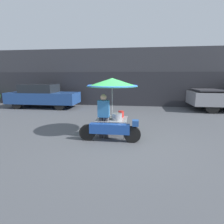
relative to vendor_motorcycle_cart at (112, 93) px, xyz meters
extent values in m
plane|color=#4C4F54|center=(0.37, -0.39, -1.55)|extent=(36.00, 36.00, 0.00)
cube|color=#38383D|center=(0.37, 7.61, 0.46)|extent=(28.00, 2.00, 4.02)
cube|color=#28282D|center=(0.37, 6.58, -0.35)|extent=(23.80, 0.06, 2.40)
cylinder|color=black|center=(0.74, -0.56, -1.28)|extent=(0.54, 0.14, 0.54)
cylinder|color=black|center=(-0.75, -0.56, -1.28)|extent=(0.54, 0.14, 0.54)
cube|color=#1E479E|center=(-0.01, -0.56, -1.12)|extent=(1.31, 0.24, 0.32)
cube|color=#234C93|center=(0.82, -0.56, -0.90)|extent=(0.20, 0.24, 0.18)
cylinder|color=black|center=(-0.01, 0.39, -1.31)|extent=(0.48, 0.14, 0.48)
cylinder|color=#515156|center=(0.45, -0.34, -1.26)|extent=(0.03, 0.03, 0.59)
cylinder|color=#515156|center=(0.45, 0.51, -1.26)|extent=(0.03, 0.03, 0.59)
cylinder|color=#515156|center=(-0.46, -0.34, -1.26)|extent=(0.03, 0.03, 0.59)
cylinder|color=#515156|center=(-0.46, 0.51, -1.26)|extent=(0.03, 0.03, 0.59)
cube|color=#9E9EA3|center=(-0.01, 0.09, -0.95)|extent=(1.07, 1.00, 0.02)
cylinder|color=#B2B2B7|center=(-0.01, 0.09, -0.37)|extent=(0.03, 0.03, 1.15)
cone|color=green|center=(-0.01, 0.09, 0.35)|extent=(1.78, 1.78, 0.28)
torus|color=blue|center=(-0.01, 0.09, 0.23)|extent=(1.74, 1.74, 0.05)
cylinder|color=#939399|center=(-0.25, -0.09, -0.84)|extent=(0.37, 0.37, 0.20)
cylinder|color=#939399|center=(0.18, -0.06, -0.83)|extent=(0.35, 0.35, 0.22)
cylinder|color=red|center=(0.29, 0.36, -0.83)|extent=(0.21, 0.21, 0.23)
cylinder|color=#2D2D33|center=(-0.34, -0.28, -1.18)|extent=(0.14, 0.14, 0.75)
cylinder|color=#2D2D33|center=(-0.16, -0.28, -1.18)|extent=(0.14, 0.14, 0.75)
cube|color=teal|center=(-0.25, -0.28, -0.52)|extent=(0.38, 0.22, 0.56)
sphere|color=tan|center=(-0.25, -0.28, -0.14)|extent=(0.20, 0.20, 0.20)
cylinder|color=black|center=(-3.92, 4.35, -1.23)|extent=(0.64, 0.20, 0.64)
cylinder|color=black|center=(-3.92, 5.80, -1.23)|extent=(0.64, 0.20, 0.64)
cylinder|color=black|center=(-6.83, 4.35, -1.23)|extent=(0.64, 0.20, 0.64)
cylinder|color=black|center=(-6.83, 5.80, -1.23)|extent=(0.64, 0.20, 0.64)
cube|color=navy|center=(-5.38, 5.07, -0.87)|extent=(4.70, 1.70, 0.72)
cube|color=#1E2328|center=(-5.61, 5.07, -0.24)|extent=(2.25, 1.50, 0.54)
cylinder|color=black|center=(5.19, 4.58, -1.16)|extent=(0.77, 0.24, 0.77)
cylinder|color=black|center=(5.19, 6.23, -1.16)|extent=(0.77, 0.24, 0.77)
cube|color=#2D2D33|center=(5.69, 5.41, -0.27)|extent=(2.61, 1.86, 0.08)
camera|label=1|loc=(0.80, -5.95, 0.55)|focal=28.00mm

